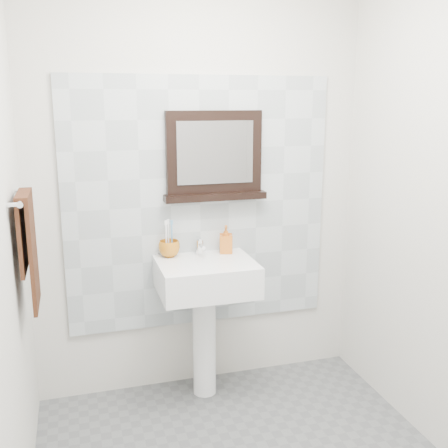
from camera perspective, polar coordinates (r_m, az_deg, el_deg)
The scene contains 9 objects.
back_wall at distance 3.14m, azimuth -2.71°, elevation 4.00°, with size 2.00×0.01×2.50m, color silver.
splashback at distance 3.14m, azimuth -2.64°, elevation 2.17°, with size 1.60×0.02×1.50m, color #ACB6BB.
pedestal_sink at distance 3.07m, azimuth -2.00°, elevation -7.32°, with size 0.55×0.44×0.96m.
toothbrush_cup at distance 3.09m, azimuth -5.98°, elevation -2.69°, with size 0.12×0.12×0.10m, color #B46915.
toothbrushes at distance 3.07m, azimuth -6.03°, elevation -1.35°, with size 0.05×0.04×0.21m.
soap_dispenser at distance 3.14m, azimuth 0.21°, elevation -1.68°, with size 0.08×0.08×0.17m, color #BA4015.
framed_mirror at distance 3.10m, azimuth -1.07°, elevation 7.20°, with size 0.61×0.11×0.52m.
towel_bar at distance 2.55m, azimuth -21.08°, elevation 2.78°, with size 0.07×0.40×0.03m.
hand_towel at distance 2.59m, azimuth -20.54°, elevation -1.78°, with size 0.06×0.30×0.55m.
Camera 1 is at (-0.73, -1.91, 1.75)m, focal length 42.00 mm.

